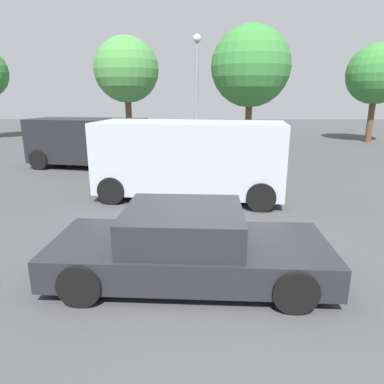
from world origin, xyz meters
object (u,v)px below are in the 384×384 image
object	(u,v)px
van_white	(190,158)
suv_dark	(88,141)
sedan_foreground	(188,246)
pedestrian	(270,150)
light_post_near	(197,72)

from	to	relation	value
van_white	suv_dark	distance (m)	6.22
sedan_foreground	pedestrian	xyz separation A→B (m)	(2.77, 7.43, 0.44)
pedestrian	light_post_near	world-z (taller)	light_post_near
light_post_near	suv_dark	bearing A→B (deg)	-128.15
sedan_foreground	suv_dark	distance (m)	10.12
van_white	suv_dark	size ratio (longest dim) A/B	1.12
sedan_foreground	van_white	distance (m)	4.69
pedestrian	light_post_near	distance (m)	8.47
van_white	pedestrian	size ratio (longest dim) A/B	3.28
sedan_foreground	suv_dark	size ratio (longest dim) A/B	0.91
van_white	pedestrian	xyz separation A→B (m)	(2.85, 2.79, -0.19)
sedan_foreground	van_white	world-z (taller)	van_white
sedan_foreground	light_post_near	xyz separation A→B (m)	(0.06, 14.80, 3.60)
sedan_foreground	van_white	size ratio (longest dim) A/B	0.82
van_white	pedestrian	bearing A→B (deg)	52.27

